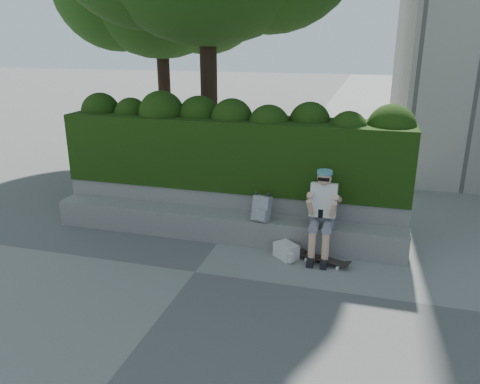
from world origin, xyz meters
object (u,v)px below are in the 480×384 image
(backpack_plaid, at_px, (262,208))
(backpack_ground, at_px, (286,251))
(skateboard, at_px, (324,259))
(person, at_px, (323,210))

(backpack_plaid, height_order, backpack_ground, backpack_plaid)
(skateboard, distance_m, backpack_plaid, 1.26)
(person, height_order, skateboard, person)
(skateboard, height_order, backpack_ground, backpack_ground)
(person, bearing_deg, backpack_ground, -154.58)
(skateboard, bearing_deg, person, 124.72)
(skateboard, xyz_separation_m, backpack_ground, (-0.58, 0.03, 0.05))
(skateboard, xyz_separation_m, backpack_plaid, (-1.06, 0.35, 0.59))
(person, bearing_deg, skateboard, -72.56)
(person, xyz_separation_m, backpack_ground, (-0.50, -0.24, -0.64))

